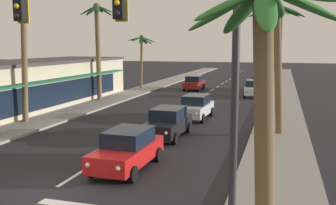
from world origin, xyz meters
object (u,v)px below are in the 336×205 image
object	(u,v)px
sedan_lead_at_stop_bar	(127,149)
storefront_strip_left	(17,86)
sedan_oncoming_far	(194,83)
sedan_parked_nearest_kerb	(254,88)
sedan_fifth_in_queue	(196,107)
sedan_third_in_queue	(168,122)
palm_left_farthest	(142,47)
palm_left_second	(24,26)
sedan_parked_mid_kerb	(259,83)
palm_right_nearest	(265,79)
palm_right_farthest	(281,28)
traffic_signal_mast	(126,33)
palm_right_second	(278,46)
palm_left_third	(98,38)

from	to	relation	value
sedan_lead_at_stop_bar	storefront_strip_left	xyz separation A→B (m)	(-14.12, 11.25, 1.11)
sedan_oncoming_far	sedan_parked_nearest_kerb	distance (m)	8.13
sedan_fifth_in_queue	sedan_third_in_queue	bearing A→B (deg)	-92.83
sedan_fifth_in_queue	palm_left_farthest	size ratio (longest dim) A/B	0.70
palm_left_second	sedan_parked_mid_kerb	bearing A→B (deg)	60.71
sedan_third_in_queue	palm_left_farthest	bearing A→B (deg)	113.73
palm_right_nearest	palm_right_farthest	world-z (taller)	palm_right_farthest
sedan_parked_mid_kerb	traffic_signal_mast	bearing A→B (deg)	-93.21
sedan_parked_nearest_kerb	palm_right_second	world-z (taller)	palm_right_second
sedan_parked_mid_kerb	palm_left_farthest	world-z (taller)	palm_left_farthest
sedan_parked_nearest_kerb	palm_right_farthest	bearing A→B (deg)	79.91
palm_left_second	palm_right_nearest	bearing A→B (deg)	-41.27
sedan_fifth_in_queue	storefront_strip_left	xyz separation A→B (m)	(-14.41, -0.62, 1.11)
palm_right_nearest	sedan_parked_mid_kerb	bearing A→B (deg)	93.29
sedan_third_in_queue	sedan_lead_at_stop_bar	bearing A→B (deg)	-90.04
sedan_third_in_queue	sedan_parked_mid_kerb	world-z (taller)	same
palm_left_third	palm_right_farthest	xyz separation A→B (m)	(15.97, 20.48, 1.61)
sedan_third_in_queue	palm_right_farthest	bearing A→B (deg)	79.98
palm_left_farthest	palm_right_farthest	distance (m)	18.61
sedan_fifth_in_queue	storefront_strip_left	bearing A→B (deg)	-177.54
sedan_third_in_queue	palm_left_second	xyz separation A→B (m)	(-9.98, 1.01, 5.56)
traffic_signal_mast	palm_left_second	world-z (taller)	palm_left_second
sedan_third_in_queue	palm_right_second	world-z (taller)	palm_right_second
sedan_third_in_queue	traffic_signal_mast	bearing A→B (deg)	-80.49
storefront_strip_left	sedan_lead_at_stop_bar	bearing A→B (deg)	-38.56
palm_left_second	palm_right_farthest	xyz separation A→B (m)	(15.70, 31.38, 0.99)
palm_right_second	palm_right_farthest	size ratio (longest dim) A/B	0.75
sedan_lead_at_stop_bar	sedan_parked_mid_kerb	size ratio (longest dim) A/B	1.01
sedan_fifth_in_queue	sedan_oncoming_far	size ratio (longest dim) A/B	1.01
sedan_third_in_queue	palm_right_second	distance (m)	7.55
sedan_parked_nearest_kerb	sedan_parked_mid_kerb	world-z (taller)	same
sedan_third_in_queue	sedan_fifth_in_queue	size ratio (longest dim) A/B	1.00
palm_left_third	palm_left_farthest	size ratio (longest dim) A/B	1.40
sedan_parked_mid_kerb	sedan_oncoming_far	bearing A→B (deg)	-165.23
sedan_parked_nearest_kerb	sedan_parked_mid_kerb	xyz separation A→B (m)	(0.20, 5.83, 0.00)
sedan_third_in_queue	storefront_strip_left	world-z (taller)	storefront_strip_left
palm_right_farthest	storefront_strip_left	bearing A→B (deg)	-126.24
sedan_third_in_queue	palm_left_third	bearing A→B (deg)	130.69
palm_left_second	palm_left_farthest	world-z (taller)	palm_left_second
palm_left_farthest	storefront_strip_left	world-z (taller)	palm_left_farthest
traffic_signal_mast	sedan_fifth_in_queue	xyz separation A→B (m)	(-1.35, 15.75, -4.67)
sedan_fifth_in_queue	sedan_parked_mid_kerb	distance (m)	19.57
sedan_fifth_in_queue	traffic_signal_mast	bearing A→B (deg)	-85.10
sedan_parked_mid_kerb	sedan_third_in_queue	bearing A→B (deg)	-98.14
traffic_signal_mast	sedan_parked_nearest_kerb	size ratio (longest dim) A/B	2.42
traffic_signal_mast	palm_right_second	distance (m)	12.76
palm_left_third	palm_right_second	bearing A→B (deg)	-31.07
sedan_lead_at_stop_bar	sedan_third_in_queue	xyz separation A→B (m)	(0.00, 5.94, 0.00)
sedan_oncoming_far	traffic_signal_mast	bearing A→B (deg)	-80.78
palm_left_third	sedan_lead_at_stop_bar	bearing A→B (deg)	-60.16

